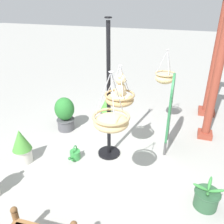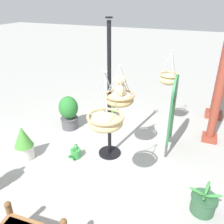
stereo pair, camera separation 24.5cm
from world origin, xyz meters
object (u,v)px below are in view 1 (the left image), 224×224
Objects in this scene: display_sign_board at (171,106)px; hanging_basket_with_teddy at (120,99)px; teddy_bear at (121,88)px; potted_plant_fern_front at (22,146)px; display_pole_central at (109,118)px; potted_plant_tall_leafy at (206,198)px; potted_plant_small_succulent at (65,113)px; hanging_basket_left_high at (165,77)px; greenhouse_pillar_left at (217,59)px; hanging_basket_right_low at (111,121)px; greenhouse_pillar_right at (217,74)px; watering_can at (75,155)px; potted_plant_flowering_red at (106,109)px.

hanging_basket_with_teddy is at bearing -47.08° from display_sign_board.
teddy_bear is 2.17m from potted_plant_fern_front.
display_sign_board is (-0.61, 1.06, 0.13)m from display_pole_central.
potted_plant_small_succulent reaches higher than potted_plant_tall_leafy.
hanging_basket_with_teddy is 1.47× the size of potted_plant_tall_leafy.
teddy_bear is 0.93× the size of potted_plant_tall_leafy.
display_pole_central is 5.92× the size of teddy_bear.
hanging_basket_left_high is 1.67m from greenhouse_pillar_left.
potted_plant_fern_front is (0.60, -1.75, -1.15)m from teddy_bear.
greenhouse_pillar_left is 3.77× the size of potted_plant_small_succulent.
hanging_basket_right_low is at bearing -21.25° from greenhouse_pillar_left.
greenhouse_pillar_right is (-1.44, 1.60, 0.16)m from hanging_basket_with_teddy.
greenhouse_pillar_left reaches higher than display_pole_central.
teddy_bear reaches higher than potted_plant_tall_leafy.
display_pole_central is 7.41× the size of watering_can.
potted_plant_flowering_red is 1.47× the size of watering_can.
display_pole_central is at bearing 65.21° from potted_plant_small_succulent.
potted_plant_fern_front is 2.38m from potted_plant_flowering_red.
display_pole_central is 0.85× the size of greenhouse_pillar_right.
hanging_basket_left_high reaches higher than potted_plant_fern_front.
teddy_bear is 2.21m from potted_plant_flowering_red.
potted_plant_tall_leafy is at bearing 66.48° from display_pole_central.
potted_plant_fern_front is at bearing -90.75° from potted_plant_tall_leafy.
potted_plant_fern_front is at bearing -58.49° from greenhouse_pillar_right.
hanging_basket_left_high is 1.55× the size of potted_plant_tall_leafy.
potted_plant_flowering_red is at bearing -132.92° from potted_plant_tall_leafy.
display_sign_board is at bearing -23.61° from greenhouse_pillar_left.
hanging_basket_left_high is (-1.44, 0.56, -0.20)m from teddy_bear.
hanging_basket_right_low reaches higher than potted_plant_small_succulent.
potted_plant_tall_leafy is 3.42m from potted_plant_small_succulent.
greenhouse_pillar_left is (-3.76, 1.46, 0.02)m from hanging_basket_right_low.
display_pole_central is at bearing -118.88° from teddy_bear.
potted_plant_fern_front is at bearing -48.53° from hanging_basket_left_high.
hanging_basket_left_high is at bearing 83.54° from potted_plant_flowering_red.
hanging_basket_left_high is at bearing 131.47° from potted_plant_fern_front.
potted_plant_tall_leafy is (0.04, 3.30, -0.19)m from potted_plant_fern_front.
teddy_bear is 0.54× the size of potted_plant_small_succulent.
potted_plant_fern_front is 1.48× the size of potted_plant_tall_leafy.
hanging_basket_with_teddy is at bearing 64.16° from potted_plant_small_succulent.
display_pole_central is at bearing -36.86° from greenhouse_pillar_left.
potted_plant_flowering_red is (-1.61, -0.85, -1.05)m from hanging_basket_with_teddy.
potted_plant_fern_front is (0.60, -1.73, -0.95)m from hanging_basket_with_teddy.
potted_plant_tall_leafy is 0.58× the size of potted_plant_small_succulent.
watering_can is at bearing -40.37° from greenhouse_pillar_left.
greenhouse_pillar_right is (-2.50, 1.40, 0.02)m from hanging_basket_right_low.
display_pole_central reaches higher than potted_plant_small_succulent.
greenhouse_pillar_left is 4.08m from watering_can.
potted_plant_fern_front is at bearing -71.09° from teddy_bear.
display_pole_central is at bearing -113.52° from potted_plant_tall_leafy.
watering_can is at bearing 0.65° from potted_plant_flowering_red.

